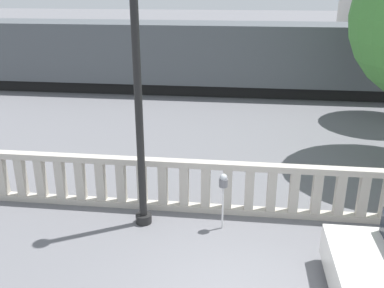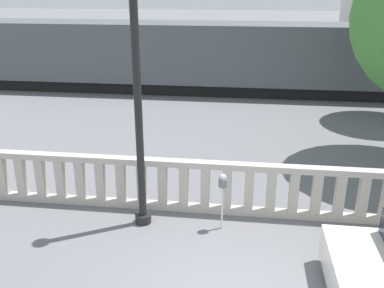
% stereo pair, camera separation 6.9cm
% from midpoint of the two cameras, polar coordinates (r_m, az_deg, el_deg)
% --- Properties ---
extents(balustrade, '(14.17, 0.24, 1.24)m').
position_cam_midpoint_polar(balustrade, '(9.70, 6.36, -5.97)').
color(balustrade, '#BCB5A8').
rests_on(balustrade, ground).
extents(lamppost, '(0.35, 0.35, 5.53)m').
position_cam_midpoint_polar(lamppost, '(8.54, -7.04, 6.55)').
color(lamppost, black).
rests_on(lamppost, ground).
extents(parking_meter, '(0.18, 0.18, 1.28)m').
position_cam_midpoint_polar(parking_meter, '(8.92, 4.34, -5.45)').
color(parking_meter, silver).
rests_on(parking_meter, ground).
extents(train_near, '(21.92, 2.85, 3.81)m').
position_cam_midpoint_polar(train_near, '(20.69, 1.44, 11.68)').
color(train_near, black).
rests_on(train_near, ground).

